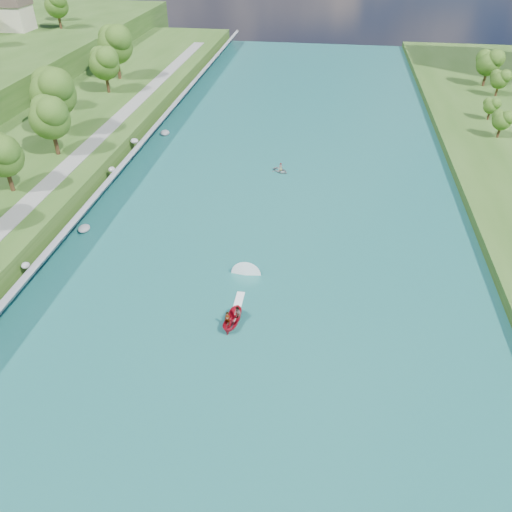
# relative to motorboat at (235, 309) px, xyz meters

# --- Properties ---
(ground) EXTENTS (260.00, 260.00, 0.00)m
(ground) POSITION_rel_motorboat_xyz_m (1.60, -9.53, -0.73)
(ground) COLOR #2D5119
(ground) RESTS_ON ground
(river_water) EXTENTS (55.00, 240.00, 0.10)m
(river_water) POSITION_rel_motorboat_xyz_m (1.60, 10.47, -0.68)
(river_water) COLOR #195960
(river_water) RESTS_ON ground
(riprap_bank) EXTENTS (4.62, 236.00, 4.18)m
(riprap_bank) POSITION_rel_motorboat_xyz_m (-24.24, 9.71, 1.06)
(riprap_bank) COLOR slate
(riprap_bank) RESTS_ON ground
(riverside_path) EXTENTS (3.00, 200.00, 0.10)m
(riverside_path) POSITION_rel_motorboat_xyz_m (-30.90, 10.47, 2.82)
(riverside_path) COLOR gray
(riverside_path) RESTS_ON berm_west
(trees_ridge) EXTENTS (19.38, 54.13, 10.89)m
(trees_ridge) POSITION_rel_motorboat_xyz_m (-70.53, 84.88, 12.95)
(trees_ridge) COLOR #2A5215
(trees_ridge) RESTS_ON ridge_west
(motorboat) EXTENTS (3.60, 18.80, 2.06)m
(motorboat) POSITION_rel_motorboat_xyz_m (0.00, 0.00, 0.00)
(motorboat) COLOR #A80D1D
(motorboat) RESTS_ON river_water
(raft) EXTENTS (3.57, 3.47, 1.55)m
(raft) POSITION_rel_motorboat_xyz_m (1.06, 35.71, -0.28)
(raft) COLOR gray
(raft) RESTS_ON river_water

